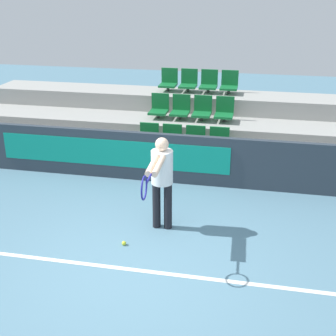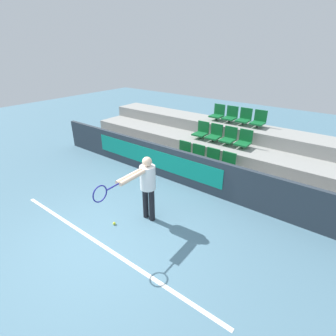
{
  "view_description": "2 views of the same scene",
  "coord_description": "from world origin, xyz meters",
  "px_view_note": "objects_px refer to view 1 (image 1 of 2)",
  "views": [
    {
      "loc": [
        1.58,
        -5.33,
        3.75
      ],
      "look_at": [
        0.06,
        1.96,
        0.73
      ],
      "focal_mm": 50.0,
      "sensor_mm": 36.0,
      "label": 1
    },
    {
      "loc": [
        3.52,
        -2.46,
        3.64
      ],
      "look_at": [
        -0.06,
        2.16,
        0.87
      ],
      "focal_mm": 28.0,
      "sensor_mm": 36.0,
      "label": 2
    }
  ],
  "objects_px": {
    "stadium_chair_7": "(224,111)",
    "stadium_chair_10": "(209,83)",
    "stadium_chair_1": "(171,140)",
    "stadium_chair_3": "(219,143)",
    "stadium_chair_6": "(202,110)",
    "tennis_player": "(161,175)",
    "stadium_chair_2": "(195,142)",
    "stadium_chair_11": "(229,84)",
    "stadium_chair_0": "(148,139)",
    "stadium_chair_5": "(180,109)",
    "stadium_chair_4": "(159,108)",
    "tennis_ball": "(124,243)",
    "stadium_chair_9": "(188,82)",
    "stadium_chair_8": "(169,82)"
  },
  "relations": [
    {
      "from": "stadium_chair_1",
      "to": "stadium_chair_6",
      "type": "bearing_deg",
      "value": 65.11
    },
    {
      "from": "stadium_chair_0",
      "to": "tennis_player",
      "type": "xyz_separation_m",
      "value": [
        0.88,
        -2.66,
        0.34
      ]
    },
    {
      "from": "stadium_chair_3",
      "to": "stadium_chair_7",
      "type": "xyz_separation_m",
      "value": [
        0.0,
        1.07,
        0.39
      ]
    },
    {
      "from": "stadium_chair_3",
      "to": "stadium_chair_4",
      "type": "height_order",
      "value": "stadium_chair_4"
    },
    {
      "from": "tennis_player",
      "to": "stadium_chair_5",
      "type": "bearing_deg",
      "value": 93.48
    },
    {
      "from": "stadium_chair_3",
      "to": "stadium_chair_8",
      "type": "height_order",
      "value": "stadium_chair_8"
    },
    {
      "from": "stadium_chair_5",
      "to": "stadium_chair_7",
      "type": "relative_size",
      "value": 1.0
    },
    {
      "from": "stadium_chair_6",
      "to": "stadium_chair_8",
      "type": "xyz_separation_m",
      "value": [
        -1.0,
        1.07,
        0.39
      ]
    },
    {
      "from": "stadium_chair_3",
      "to": "stadium_chair_7",
      "type": "relative_size",
      "value": 1.0
    },
    {
      "from": "stadium_chair_3",
      "to": "stadium_chair_10",
      "type": "bearing_deg",
      "value": 103.06
    },
    {
      "from": "stadium_chair_11",
      "to": "tennis_ball",
      "type": "distance_m",
      "value": 5.66
    },
    {
      "from": "stadium_chair_7",
      "to": "tennis_ball",
      "type": "bearing_deg",
      "value": -103.95
    },
    {
      "from": "stadium_chair_1",
      "to": "stadium_chair_5",
      "type": "relative_size",
      "value": 1.0
    },
    {
      "from": "stadium_chair_2",
      "to": "stadium_chair_11",
      "type": "relative_size",
      "value": 1.0
    },
    {
      "from": "stadium_chair_5",
      "to": "tennis_player",
      "type": "xyz_separation_m",
      "value": [
        0.38,
        -3.73,
        -0.05
      ]
    },
    {
      "from": "stadium_chair_2",
      "to": "tennis_player",
      "type": "bearing_deg",
      "value": -92.57
    },
    {
      "from": "stadium_chair_0",
      "to": "stadium_chair_11",
      "type": "xyz_separation_m",
      "value": [
        1.49,
        2.15,
        0.79
      ]
    },
    {
      "from": "stadium_chair_0",
      "to": "tennis_ball",
      "type": "bearing_deg",
      "value": -82.59
    },
    {
      "from": "stadium_chair_1",
      "to": "tennis_ball",
      "type": "distance_m",
      "value": 3.29
    },
    {
      "from": "stadium_chair_6",
      "to": "tennis_player",
      "type": "distance_m",
      "value": 3.74
    },
    {
      "from": "stadium_chair_6",
      "to": "stadium_chair_7",
      "type": "xyz_separation_m",
      "value": [
        0.5,
        0.0,
        0.0
      ]
    },
    {
      "from": "stadium_chair_6",
      "to": "stadium_chair_8",
      "type": "height_order",
      "value": "stadium_chair_8"
    },
    {
      "from": "stadium_chair_0",
      "to": "stadium_chair_10",
      "type": "relative_size",
      "value": 1.0
    },
    {
      "from": "stadium_chair_4",
      "to": "stadium_chair_5",
      "type": "height_order",
      "value": "same"
    },
    {
      "from": "stadium_chair_4",
      "to": "stadium_chair_5",
      "type": "bearing_deg",
      "value": 0.0
    },
    {
      "from": "stadium_chair_8",
      "to": "stadium_chair_0",
      "type": "bearing_deg",
      "value": -90.0
    },
    {
      "from": "stadium_chair_8",
      "to": "stadium_chair_10",
      "type": "relative_size",
      "value": 1.0
    },
    {
      "from": "stadium_chair_4",
      "to": "tennis_ball",
      "type": "height_order",
      "value": "stadium_chair_4"
    },
    {
      "from": "stadium_chair_0",
      "to": "stadium_chair_4",
      "type": "xyz_separation_m",
      "value": [
        0.0,
        1.07,
        0.39
      ]
    },
    {
      "from": "stadium_chair_4",
      "to": "stadium_chair_2",
      "type": "bearing_deg",
      "value": -47.15
    },
    {
      "from": "stadium_chair_5",
      "to": "tennis_player",
      "type": "height_order",
      "value": "tennis_player"
    },
    {
      "from": "stadium_chair_9",
      "to": "tennis_player",
      "type": "relative_size",
      "value": 0.33
    },
    {
      "from": "stadium_chair_4",
      "to": "stadium_chair_11",
      "type": "height_order",
      "value": "stadium_chair_11"
    },
    {
      "from": "stadium_chair_6",
      "to": "stadium_chair_11",
      "type": "distance_m",
      "value": 1.25
    },
    {
      "from": "stadium_chair_3",
      "to": "stadium_chair_9",
      "type": "bearing_deg",
      "value": 114.89
    },
    {
      "from": "stadium_chair_0",
      "to": "stadium_chair_6",
      "type": "bearing_deg",
      "value": 47.15
    },
    {
      "from": "stadium_chair_1",
      "to": "stadium_chair_3",
      "type": "relative_size",
      "value": 1.0
    },
    {
      "from": "tennis_ball",
      "to": "stadium_chair_7",
      "type": "bearing_deg",
      "value": 76.05
    },
    {
      "from": "stadium_chair_3",
      "to": "stadium_chair_11",
      "type": "height_order",
      "value": "stadium_chair_11"
    },
    {
      "from": "stadium_chair_6",
      "to": "stadium_chair_9",
      "type": "xyz_separation_m",
      "value": [
        -0.5,
        1.07,
        0.39
      ]
    },
    {
      "from": "stadium_chair_7",
      "to": "stadium_chair_10",
      "type": "bearing_deg",
      "value": 114.89
    },
    {
      "from": "stadium_chair_9",
      "to": "stadium_chair_10",
      "type": "xyz_separation_m",
      "value": [
        0.5,
        0.0,
        0.0
      ]
    },
    {
      "from": "stadium_chair_7",
      "to": "tennis_player",
      "type": "bearing_deg",
      "value": -99.39
    },
    {
      "from": "stadium_chair_3",
      "to": "stadium_chair_11",
      "type": "bearing_deg",
      "value": 90.0
    },
    {
      "from": "stadium_chair_3",
      "to": "stadium_chair_5",
      "type": "xyz_separation_m",
      "value": [
        -1.0,
        1.07,
        0.39
      ]
    },
    {
      "from": "stadium_chair_7",
      "to": "tennis_player",
      "type": "xyz_separation_m",
      "value": [
        -0.62,
        -3.73,
        -0.05
      ]
    },
    {
      "from": "tennis_ball",
      "to": "stadium_chair_8",
      "type": "bearing_deg",
      "value": 94.47
    },
    {
      "from": "stadium_chair_4",
      "to": "stadium_chair_8",
      "type": "xyz_separation_m",
      "value": [
        0.0,
        1.07,
        0.39
      ]
    },
    {
      "from": "stadium_chair_3",
      "to": "stadium_chair_6",
      "type": "distance_m",
      "value": 1.25
    },
    {
      "from": "stadium_chair_0",
      "to": "stadium_chair_11",
      "type": "height_order",
      "value": "stadium_chair_11"
    }
  ]
}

